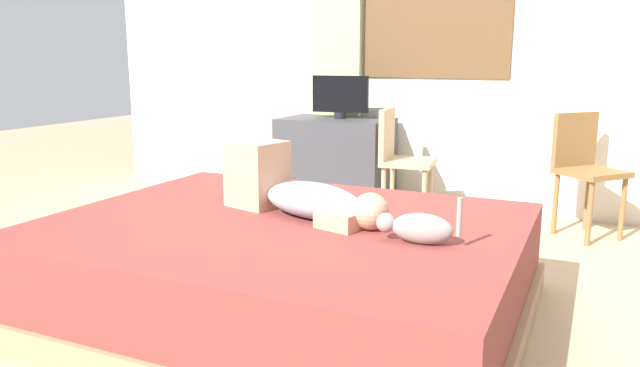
# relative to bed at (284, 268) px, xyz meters

# --- Properties ---
(ground_plane) EXTENTS (16.00, 16.00, 0.00)m
(ground_plane) POSITION_rel_bed_xyz_m (0.06, 0.07, -0.24)
(ground_plane) COLOR tan
(back_wall_with_window) EXTENTS (6.40, 0.14, 2.90)m
(back_wall_with_window) POSITION_rel_bed_xyz_m (0.06, 2.57, 1.22)
(back_wall_with_window) COLOR silver
(back_wall_with_window) RESTS_ON ground
(bed) EXTENTS (2.26, 1.81, 0.48)m
(bed) POSITION_rel_bed_xyz_m (0.00, 0.00, 0.00)
(bed) COLOR #997A56
(bed) RESTS_ON ground
(person_lying) EXTENTS (0.94, 0.47, 0.34)m
(person_lying) POSITION_rel_bed_xyz_m (0.01, 0.13, 0.35)
(person_lying) COLOR #8C939E
(person_lying) RESTS_ON bed
(cat) EXTENTS (0.36, 0.12, 0.21)m
(cat) POSITION_rel_bed_xyz_m (0.68, -0.09, 0.31)
(cat) COLOR gray
(cat) RESTS_ON bed
(desk) EXTENTS (0.90, 0.56, 0.74)m
(desk) POSITION_rel_bed_xyz_m (-0.66, 2.17, 0.13)
(desk) COLOR #38383D
(desk) RESTS_ON ground
(tv_monitor) EXTENTS (0.48, 0.10, 0.35)m
(tv_monitor) POSITION_rel_bed_xyz_m (-0.62, 2.17, 0.69)
(tv_monitor) COLOR black
(tv_monitor) RESTS_ON desk
(cup) EXTENTS (0.08, 0.08, 0.08)m
(cup) POSITION_rel_bed_xyz_m (-0.28, 2.28, 0.54)
(cup) COLOR teal
(cup) RESTS_ON desk
(chair_by_desk) EXTENTS (0.42, 0.42, 0.86)m
(chair_by_desk) POSITION_rel_bed_xyz_m (-0.03, 1.91, 0.27)
(chair_by_desk) COLOR tan
(chair_by_desk) RESTS_ON ground
(chair_spare) EXTENTS (0.54, 0.54, 0.86)m
(chair_spare) POSITION_rel_bed_xyz_m (1.26, 2.09, 0.27)
(chair_spare) COLOR brown
(chair_spare) RESTS_ON ground
(curtain_left) EXTENTS (0.44, 0.06, 2.60)m
(curtain_left) POSITION_rel_bed_xyz_m (-0.78, 2.45, 1.06)
(curtain_left) COLOR #ADCC75
(curtain_left) RESTS_ON ground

